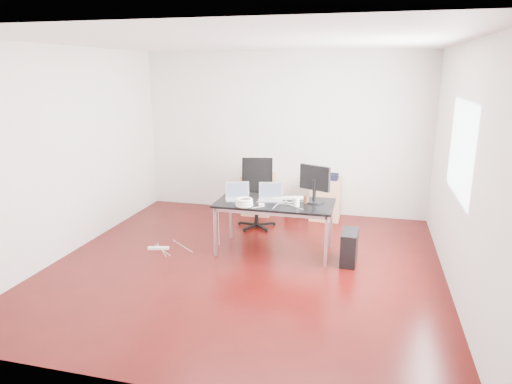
% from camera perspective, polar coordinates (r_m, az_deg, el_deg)
% --- Properties ---
extents(room_shell, '(5.00, 5.00, 5.00)m').
position_cam_1_polar(room_shell, '(5.65, -1.01, 4.00)').
color(room_shell, '#380706').
rests_on(room_shell, ground).
extents(desk, '(1.60, 0.80, 0.73)m').
position_cam_1_polar(desk, '(6.27, 2.37, -1.72)').
color(desk, black).
rests_on(desk, ground).
extents(office_chair, '(0.56, 0.58, 1.08)m').
position_cam_1_polar(office_chair, '(7.38, 0.10, 0.28)').
color(office_chair, black).
rests_on(office_chair, ground).
extents(filing_cabinet_left, '(0.50, 0.50, 0.70)m').
position_cam_1_polar(filing_cabinet_left, '(8.10, 0.23, -0.26)').
color(filing_cabinet_left, tan).
rests_on(filing_cabinet_left, ground).
extents(filing_cabinet_right, '(0.50, 0.50, 0.70)m').
position_cam_1_polar(filing_cabinet_right, '(7.90, 8.70, -0.82)').
color(filing_cabinet_right, tan).
rests_on(filing_cabinet_right, ground).
extents(pc_tower, '(0.22, 0.46, 0.44)m').
position_cam_1_polar(pc_tower, '(6.18, 11.58, -6.78)').
color(pc_tower, black).
rests_on(pc_tower, ground).
extents(wastebasket, '(0.25, 0.25, 0.28)m').
position_cam_1_polar(wastebasket, '(8.02, 4.39, -2.02)').
color(wastebasket, black).
rests_on(wastebasket, ground).
extents(power_strip, '(0.31, 0.14, 0.04)m').
position_cam_1_polar(power_strip, '(6.71, -12.09, -6.88)').
color(power_strip, white).
rests_on(power_strip, ground).
extents(laptop_left, '(0.40, 0.35, 0.23)m').
position_cam_1_polar(laptop_left, '(6.37, -2.34, -0.45)').
color(laptop_left, silver).
rests_on(laptop_left, desk).
extents(laptop_right, '(0.37, 0.31, 0.23)m').
position_cam_1_polar(laptop_right, '(6.33, 1.81, -0.53)').
color(laptop_right, silver).
rests_on(laptop_right, desk).
extents(monitor, '(0.43, 0.26, 0.51)m').
position_cam_1_polar(monitor, '(6.24, 7.35, 1.27)').
color(monitor, black).
rests_on(monitor, desk).
extents(keyboard, '(0.46, 0.22, 0.02)m').
position_cam_1_polar(keyboard, '(6.43, 4.15, -0.74)').
color(keyboard, white).
rests_on(keyboard, desk).
extents(cup_white, '(0.08, 0.08, 0.12)m').
position_cam_1_polar(cup_white, '(6.07, 5.07, -1.24)').
color(cup_white, white).
rests_on(cup_white, desk).
extents(cup_brown, '(0.09, 0.09, 0.10)m').
position_cam_1_polar(cup_brown, '(6.22, 6.29, -0.96)').
color(cup_brown, '#56311D').
rests_on(cup_brown, desk).
extents(cable_coil, '(0.24, 0.24, 0.11)m').
position_cam_1_polar(cable_coil, '(6.05, -1.46, -1.31)').
color(cable_coil, white).
rests_on(cable_coil, desk).
extents(power_adapter, '(0.09, 0.09, 0.03)m').
position_cam_1_polar(power_adapter, '(6.08, 0.69, -1.60)').
color(power_adapter, white).
rests_on(power_adapter, desk).
extents(speaker, '(0.10, 0.09, 0.18)m').
position_cam_1_polar(speaker, '(8.04, 0.15, 2.86)').
color(speaker, '#9E9E9E').
rests_on(speaker, filing_cabinet_left).
extents(navy_garment, '(0.31, 0.25, 0.09)m').
position_cam_1_polar(navy_garment, '(7.79, 9.11, 1.93)').
color(navy_garment, black).
rests_on(navy_garment, filing_cabinet_right).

